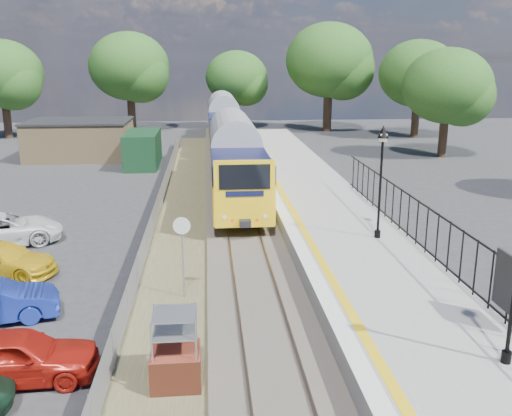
{
  "coord_description": "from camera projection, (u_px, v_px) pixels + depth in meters",
  "views": [
    {
      "loc": [
        -1.6,
        -15.82,
        8.05
      ],
      "look_at": [
        0.38,
        7.0,
        2.0
      ],
      "focal_mm": 40.0,
      "sensor_mm": 36.0,
      "label": 1
    }
  ],
  "objects": [
    {
      "name": "car_yellow",
      "position": [
        1.0,
        259.0,
        21.7
      ],
      "size": [
        4.58,
        2.86,
        1.24
      ],
      "primitive_type": "imported",
      "rotation": [
        0.0,
        0.0,
        1.29
      ],
      "color": "yellow",
      "rests_on": "ground"
    },
    {
      "name": "palisade_fence",
      "position": [
        446.0,
        244.0,
        19.66
      ],
      "size": [
        0.12,
        26.0,
        2.0
      ],
      "color": "black",
      "rests_on": "platform"
    },
    {
      "name": "track_bed",
      "position": [
        233.0,
        233.0,
        26.68
      ],
      "size": [
        5.9,
        80.0,
        0.29
      ],
      "color": "#473F38",
      "rests_on": "ground"
    },
    {
      "name": "car_white",
      "position": [
        2.0,
        230.0,
        25.14
      ],
      "size": [
        5.57,
        3.83,
        1.41
      ],
      "primitive_type": "imported",
      "rotation": [
        0.0,
        0.0,
        1.89
      ],
      "color": "white",
      "rests_on": "ground"
    },
    {
      "name": "ground",
      "position": [
        263.0,
        329.0,
        17.43
      ],
      "size": [
        120.0,
        120.0,
        0.0
      ],
      "primitive_type": "plane",
      "color": "#2D2D30",
      "rests_on": "ground"
    },
    {
      "name": "car_red",
      "position": [
        17.0,
        356.0,
        14.51
      ],
      "size": [
        4.12,
        1.78,
        1.38
      ],
      "primitive_type": "imported",
      "rotation": [
        0.0,
        0.0,
        1.61
      ],
      "color": "#AD190F",
      "rests_on": "ground"
    },
    {
      "name": "wire_fence",
      "position": [
        156.0,
        212.0,
        28.48
      ],
      "size": [
        0.06,
        52.0,
        1.2
      ],
      "color": "#999EA3",
      "rests_on": "ground"
    },
    {
      "name": "platform",
      "position": [
        340.0,
        234.0,
        25.37
      ],
      "size": [
        5.0,
        70.0,
        0.9
      ],
      "primitive_type": "cube",
      "color": "gray",
      "rests_on": "ground"
    },
    {
      "name": "brick_plinth",
      "position": [
        175.0,
        350.0,
        14.24
      ],
      "size": [
        1.26,
        1.26,
        2.01
      ],
      "rotation": [
        0.0,
        0.0,
        0.01
      ],
      "color": "brown",
      "rests_on": "ground"
    },
    {
      "name": "platform_edge",
      "position": [
        294.0,
        225.0,
        25.08
      ],
      "size": [
        0.9,
        70.0,
        0.01
      ],
      "color": "silver",
      "rests_on": "platform"
    },
    {
      "name": "train",
      "position": [
        227.0,
        133.0,
        44.66
      ],
      "size": [
        2.82,
        40.83,
        3.51
      ],
      "color": "yellow",
      "rests_on": "ground"
    },
    {
      "name": "tree_line",
      "position": [
        236.0,
        73.0,
        56.31
      ],
      "size": [
        56.8,
        43.8,
        11.88
      ],
      "color": "#332319",
      "rests_on": "ground"
    },
    {
      "name": "outbuilding",
      "position": [
        92.0,
        141.0,
        46.19
      ],
      "size": [
        10.8,
        10.1,
        3.12
      ],
      "color": "tan",
      "rests_on": "ground"
    },
    {
      "name": "speed_sign",
      "position": [
        182.0,
        243.0,
        19.15
      ],
      "size": [
        0.59,
        0.12,
        2.93
      ],
      "rotation": [
        0.0,
        0.0,
        -0.1
      ],
      "color": "#999EA3",
      "rests_on": "ground"
    },
    {
      "name": "victorian_lamp_north",
      "position": [
        382.0,
        156.0,
        22.55
      ],
      "size": [
        0.44,
        0.44,
        4.6
      ],
      "color": "black",
      "rests_on": "platform"
    }
  ]
}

